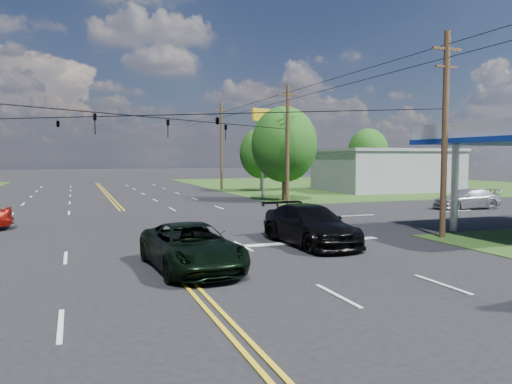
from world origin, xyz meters
name	(u,v)px	position (x,y,z in m)	size (l,w,h in m)	color
ground	(136,226)	(0.00, 12.00, 0.00)	(280.00, 280.00, 0.00)	black
grass_ne	(366,184)	(35.00, 44.00, 0.00)	(46.00, 48.00, 0.03)	#234215
stop_bar	(276,244)	(5.00, 4.00, 0.00)	(10.00, 0.50, 0.02)	silver
retail_ne	(386,171)	(30.00, 32.00, 2.20)	(14.00, 10.00, 4.40)	gray
pole_se	(445,132)	(13.00, 3.00, 4.92)	(1.60, 0.28, 9.50)	#41271B
pole_ne	(288,143)	(13.00, 21.00, 4.92)	(1.60, 0.28, 9.50)	#41271B
pole_right_far	(221,145)	(13.00, 40.00, 5.17)	(1.60, 0.28, 10.00)	#41271B
span_wire_signals	(134,116)	(0.00, 12.00, 6.00)	(26.00, 18.00, 1.13)	black
power_lines	(138,60)	(0.00, 10.00, 8.60)	(26.04, 100.00, 0.64)	black
tree_right_a	(284,144)	(14.00, 24.00, 4.87)	(5.70, 5.70, 8.18)	#41271B
tree_right_b	(262,153)	(16.50, 36.00, 4.22)	(4.94, 4.94, 7.09)	#41271B
tree_far_r	(368,151)	(34.00, 42.00, 4.54)	(5.32, 5.32, 7.63)	#41271B
pickup_dkgreen	(191,247)	(0.50, 0.53, 0.77)	(2.55, 5.54, 1.54)	black
suv_black	(310,225)	(6.38, 3.50, 0.85)	(2.39, 5.88, 1.71)	black
sedan_far	(466,199)	(23.72, 13.00, 0.73)	(2.05, 5.04, 1.46)	#B1B1B6
polesign_ne	(262,128)	(13.00, 26.64, 6.38)	(2.21, 0.95, 8.17)	#A5A5AA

